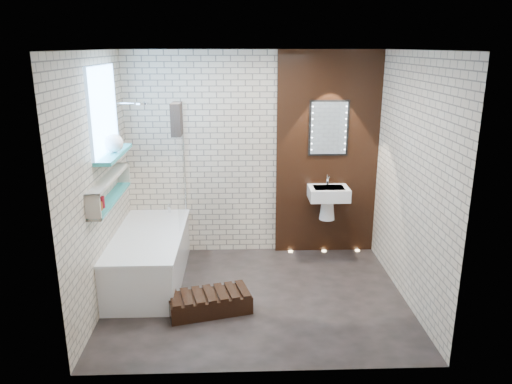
{
  "coord_description": "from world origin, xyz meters",
  "views": [
    {
      "loc": [
        -0.18,
        -4.85,
        2.64
      ],
      "look_at": [
        0.0,
        0.15,
        1.15
      ],
      "focal_mm": 34.55,
      "sensor_mm": 36.0,
      "label": 1
    }
  ],
  "objects_px": {
    "led_mirror": "(329,128)",
    "walnut_step": "(210,303)",
    "bathtub": "(150,257)",
    "bath_screen": "(181,165)",
    "washbasin": "(328,198)"
  },
  "relations": [
    {
      "from": "bathtub",
      "to": "washbasin",
      "type": "distance_m",
      "value": 2.32
    },
    {
      "from": "walnut_step",
      "to": "bath_screen",
      "type": "bearing_deg",
      "value": 107.5
    },
    {
      "from": "led_mirror",
      "to": "walnut_step",
      "type": "relative_size",
      "value": 0.84
    },
    {
      "from": "bathtub",
      "to": "walnut_step",
      "type": "distance_m",
      "value": 1.07
    },
    {
      "from": "walnut_step",
      "to": "bathtub",
      "type": "bearing_deg",
      "value": 134.22
    },
    {
      "from": "bath_screen",
      "to": "walnut_step",
      "type": "distance_m",
      "value": 1.72
    },
    {
      "from": "walnut_step",
      "to": "led_mirror",
      "type": "bearing_deg",
      "value": 46.69
    },
    {
      "from": "bathtub",
      "to": "washbasin",
      "type": "bearing_deg",
      "value": 16.01
    },
    {
      "from": "bathtub",
      "to": "led_mirror",
      "type": "relative_size",
      "value": 2.49
    },
    {
      "from": "washbasin",
      "to": "walnut_step",
      "type": "relative_size",
      "value": 0.7
    },
    {
      "from": "bathtub",
      "to": "washbasin",
      "type": "relative_size",
      "value": 3.0
    },
    {
      "from": "bathtub",
      "to": "walnut_step",
      "type": "xyz_separation_m",
      "value": [
        0.73,
        -0.75,
        -0.2
      ]
    },
    {
      "from": "led_mirror",
      "to": "walnut_step",
      "type": "distance_m",
      "value": 2.62
    },
    {
      "from": "bath_screen",
      "to": "walnut_step",
      "type": "height_order",
      "value": "bath_screen"
    },
    {
      "from": "bathtub",
      "to": "walnut_step",
      "type": "height_order",
      "value": "bathtub"
    }
  ]
}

